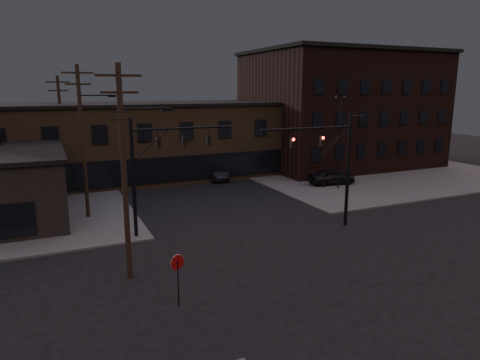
# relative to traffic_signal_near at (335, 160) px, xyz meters

# --- Properties ---
(ground) EXTENTS (140.00, 140.00, 0.00)m
(ground) POSITION_rel_traffic_signal_near_xyz_m (-5.36, -4.50, -4.93)
(ground) COLOR black
(ground) RESTS_ON ground
(sidewalk_ne) EXTENTS (30.00, 30.00, 0.15)m
(sidewalk_ne) POSITION_rel_traffic_signal_near_xyz_m (16.64, 17.50, -4.86)
(sidewalk_ne) COLOR #474744
(sidewalk_ne) RESTS_ON ground
(building_row) EXTENTS (40.00, 12.00, 8.00)m
(building_row) POSITION_rel_traffic_signal_near_xyz_m (-5.36, 23.50, -0.93)
(building_row) COLOR #4D3E29
(building_row) RESTS_ON ground
(building_right) EXTENTS (22.00, 16.00, 14.00)m
(building_right) POSITION_rel_traffic_signal_near_xyz_m (16.64, 21.50, 2.07)
(building_right) COLOR black
(building_right) RESTS_ON ground
(traffic_signal_near) EXTENTS (7.12, 0.24, 8.00)m
(traffic_signal_near) POSITION_rel_traffic_signal_near_xyz_m (0.00, 0.00, 0.00)
(traffic_signal_near) COLOR black
(traffic_signal_near) RESTS_ON ground
(traffic_signal_far) EXTENTS (7.12, 0.24, 8.00)m
(traffic_signal_far) POSITION_rel_traffic_signal_near_xyz_m (-12.07, 3.50, 0.08)
(traffic_signal_far) COLOR black
(traffic_signal_far) RESTS_ON ground
(stop_sign) EXTENTS (0.72, 0.33, 2.48)m
(stop_sign) POSITION_rel_traffic_signal_near_xyz_m (-13.36, -6.49, -3.09)
(stop_sign) COLOR black
(stop_sign) RESTS_ON ground
(utility_pole_near) EXTENTS (3.70, 0.28, 11.00)m
(utility_pole_near) POSITION_rel_traffic_signal_near_xyz_m (-14.79, -2.50, 0.94)
(utility_pole_near) COLOR black
(utility_pole_near) RESTS_ON ground
(utility_pole_mid) EXTENTS (3.70, 0.28, 11.50)m
(utility_pole_mid) POSITION_rel_traffic_signal_near_xyz_m (-15.79, 9.50, 1.19)
(utility_pole_mid) COLOR black
(utility_pole_mid) RESTS_ON ground
(utility_pole_far) EXTENTS (2.20, 0.28, 11.00)m
(utility_pole_far) POSITION_rel_traffic_signal_near_xyz_m (-16.86, 21.50, 0.85)
(utility_pole_far) COLOR black
(utility_pole_far) RESTS_ON ground
(lot_light_a) EXTENTS (1.50, 0.28, 9.14)m
(lot_light_a) POSITION_rel_traffic_signal_near_xyz_m (7.64, 9.50, 0.58)
(lot_light_a) COLOR black
(lot_light_a) RESTS_ON ground
(lot_light_b) EXTENTS (1.50, 0.28, 9.14)m
(lot_light_b) POSITION_rel_traffic_signal_near_xyz_m (13.64, 14.50, 0.58)
(lot_light_b) COLOR black
(lot_light_b) RESTS_ON ground
(parked_car_lot_a) EXTENTS (5.01, 2.56, 1.64)m
(parked_car_lot_a) POSITION_rel_traffic_signal_near_xyz_m (8.06, 11.15, -3.96)
(parked_car_lot_a) COLOR black
(parked_car_lot_a) RESTS_ON sidewalk_ne
(parked_car_lot_b) EXTENTS (5.49, 3.43, 1.49)m
(parked_car_lot_b) POSITION_rel_traffic_signal_near_xyz_m (11.06, 17.11, -4.04)
(parked_car_lot_b) COLOR #BDBDBF
(parked_car_lot_b) RESTS_ON sidewalk_ne
(car_crossing) EXTENTS (1.92, 5.05, 1.65)m
(car_crossing) POSITION_rel_traffic_signal_near_xyz_m (-1.92, 18.98, -4.11)
(car_crossing) COLOR black
(car_crossing) RESTS_ON ground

